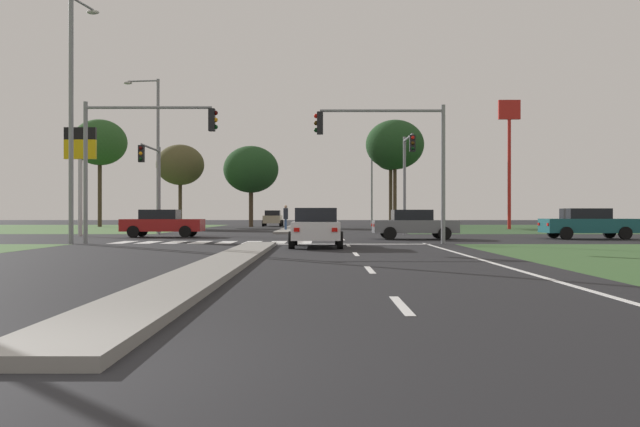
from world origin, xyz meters
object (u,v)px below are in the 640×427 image
at_px(car_teal_third, 589,223).
at_px(car_grey_fourth, 415,224).
at_px(car_beige_near, 274,218).
at_px(treeline_fourth, 392,157).
at_px(fuel_price_totem, 82,157).
at_px(fastfood_pole_sign, 510,134).
at_px(treeline_fifth, 396,145).
at_px(treeline_third, 252,170).
at_px(street_lamp_second, 74,107).
at_px(street_lamp_fourth, 373,178).
at_px(car_white_fifth, 317,227).
at_px(traffic_signal_far_left, 154,173).
at_px(traffic_signal_far_right, 408,167).
at_px(treeline_near, 101,143).
at_px(traffic_signal_near_left, 135,145).
at_px(street_lamp_third, 156,148).
at_px(pedestrian_at_median, 287,215).
at_px(car_red_second, 163,223).
at_px(treeline_second, 181,165).

xyz_separation_m(car_teal_third, car_grey_fourth, (-8.86, -0.28, -0.03)).
bearing_deg(car_beige_near, treeline_fourth, 174.03).
bearing_deg(fuel_price_totem, fastfood_pole_sign, 31.09).
height_order(car_beige_near, fuel_price_totem, fuel_price_totem).
relative_size(car_beige_near, treeline_fifth, 0.43).
bearing_deg(car_teal_third, treeline_third, -146.90).
bearing_deg(street_lamp_second, street_lamp_fourth, 71.01).
distance_m(car_beige_near, street_lamp_second, 40.81).
relative_size(car_grey_fourth, car_white_fifth, 0.93).
distance_m(treeline_third, treeline_fifth, 13.99).
relative_size(traffic_signal_far_left, traffic_signal_far_right, 0.89).
bearing_deg(treeline_third, treeline_near, 177.60).
height_order(traffic_signal_near_left, traffic_signal_far_right, same).
xyz_separation_m(car_grey_fourth, treeline_fifth, (2.26, 29.20, 6.94)).
bearing_deg(treeline_near, street_lamp_second, -73.63).
bearing_deg(treeline_fourth, street_lamp_second, -114.41).
xyz_separation_m(traffic_signal_near_left, street_lamp_second, (-2.63, 0.18, 1.63)).
xyz_separation_m(street_lamp_third, fastfood_pole_sign, (26.48, 11.92, 2.27)).
bearing_deg(treeline_fourth, car_grey_fourth, -93.96).
bearing_deg(traffic_signal_far_left, treeline_fifth, 53.60).
height_order(traffic_signal_near_left, fastfood_pole_sign, fastfood_pole_sign).
bearing_deg(pedestrian_at_median, treeline_near, 159.05).
xyz_separation_m(car_red_second, treeline_fifth, (15.65, 26.13, 6.93)).
height_order(car_teal_third, street_lamp_third, street_lamp_third).
height_order(car_white_fifth, pedestrian_at_median, pedestrian_at_median).
relative_size(street_lamp_second, treeline_fourth, 1.26).
relative_size(pedestrian_at_median, treeline_fifth, 0.17).
xyz_separation_m(car_red_second, traffic_signal_near_left, (0.72, -8.41, 3.44)).
bearing_deg(treeline_third, treeline_fifth, -9.00).
bearing_deg(traffic_signal_far_left, street_lamp_second, -93.01).
xyz_separation_m(car_teal_third, traffic_signal_near_left, (-21.53, -5.62, 3.41)).
distance_m(car_red_second, treeline_near, 32.48).
bearing_deg(street_lamp_fourth, traffic_signal_near_left, -106.05).
distance_m(car_white_fifth, pedestrian_at_median, 22.58).
bearing_deg(treeline_second, traffic_signal_near_left, -81.35).
height_order(street_lamp_second, street_lamp_third, street_lamp_second).
bearing_deg(treeline_third, car_grey_fourth, -70.03).
relative_size(car_teal_third, street_lamp_third, 0.46).
height_order(car_red_second, treeline_third, treeline_third).
bearing_deg(car_teal_third, car_beige_near, -152.03).
distance_m(traffic_signal_far_right, fastfood_pole_sign, 19.17).
xyz_separation_m(fastfood_pole_sign, treeline_fourth, (-8.63, 11.55, -0.96)).
distance_m(car_red_second, fastfood_pole_sign, 31.73).
relative_size(street_lamp_fourth, fuel_price_totem, 1.55).
relative_size(traffic_signal_near_left, traffic_signal_far_right, 1.00).
height_order(traffic_signal_far_left, street_lamp_second, street_lamp_second).
bearing_deg(street_lamp_fourth, fuel_price_totem, -117.11).
relative_size(traffic_signal_far_right, fuel_price_totem, 0.98).
distance_m(street_lamp_second, street_lamp_fourth, 50.38).
distance_m(car_beige_near, treeline_third, 6.20).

